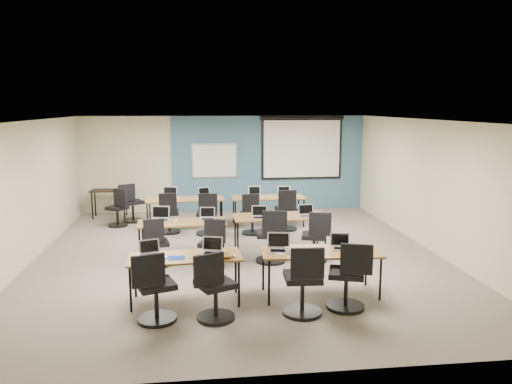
{
  "coord_description": "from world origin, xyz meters",
  "views": [
    {
      "loc": [
        -0.81,
        -9.6,
        2.98
      ],
      "look_at": [
        0.4,
        0.4,
        1.23
      ],
      "focal_mm": 35.0,
      "sensor_mm": 36.0,
      "label": 1
    }
  ],
  "objects": [
    {
      "name": "mouse_6",
      "position": [
        0.81,
        0.14,
        0.74
      ],
      "size": [
        0.07,
        0.1,
        0.03
      ],
      "primitive_type": "ellipsoid",
      "rotation": [
        0.0,
        0.0,
        0.08
      ],
      "color": "white",
      "rests_on": "training_table_mid_right"
    },
    {
      "name": "task_chair_11",
      "position": [
        1.33,
        1.98,
        0.42
      ],
      "size": [
        0.53,
        0.53,
        1.01
      ],
      "rotation": [
        0.0,
        0.0,
        0.06
      ],
      "color": "black",
      "rests_on": "floor"
    },
    {
      "name": "training_table_back_left",
      "position": [
        -1.1,
        2.57,
        0.69
      ],
      "size": [
        1.9,
        0.79,
        0.73
      ],
      "rotation": [
        0.0,
        0.0,
        0.07
      ],
      "color": "olive",
      "rests_on": "floor"
    },
    {
      "name": "task_chair_5",
      "position": [
        -0.54,
        -0.68,
        0.4
      ],
      "size": [
        0.49,
        0.48,
        0.96
      ],
      "rotation": [
        0.0,
        0.0,
        -0.32
      ],
      "color": "black",
      "rests_on": "floor"
    },
    {
      "name": "snack_bowl",
      "position": [
        -0.39,
        -2.4,
        0.76
      ],
      "size": [
        0.22,
        0.22,
        0.05
      ],
      "primitive_type": "imported",
      "rotation": [
        0.0,
        0.0,
        -0.06
      ],
      "color": "olive",
      "rests_on": "training_table_front_left"
    },
    {
      "name": "task_chair_7",
      "position": [
        1.44,
        -0.51,
        0.41
      ],
      "size": [
        0.53,
        0.52,
        1.0
      ],
      "rotation": [
        0.0,
        0.0,
        -0.28
      ],
      "color": "black",
      "rests_on": "floor"
    },
    {
      "name": "task_chair_8",
      "position": [
        -1.47,
        2.03,
        0.41
      ],
      "size": [
        0.51,
        0.51,
        0.99
      ],
      "rotation": [
        0.0,
        0.0,
        0.04
      ],
      "color": "black",
      "rests_on": "floor"
    },
    {
      "name": "mouse_11",
      "position": [
        1.72,
        2.57,
        0.74
      ],
      "size": [
        0.06,
        0.09,
        0.03
      ],
      "primitive_type": "ellipsoid",
      "rotation": [
        0.0,
        0.0,
        0.09
      ],
      "color": "white",
      "rests_on": "training_table_back_right"
    },
    {
      "name": "wall_back",
      "position": [
        0.0,
        4.5,
        1.35
      ],
      "size": [
        8.0,
        0.04,
        2.7
      ],
      "primitive_type": "cube",
      "color": "beige",
      "rests_on": "ground"
    },
    {
      "name": "mouse_7",
      "position": [
        1.58,
        0.11,
        0.74
      ],
      "size": [
        0.07,
        0.1,
        0.04
      ],
      "primitive_type": "ellipsoid",
      "rotation": [
        0.0,
        0.0,
        -0.02
      ],
      "color": "white",
      "rests_on": "training_table_mid_right"
    },
    {
      "name": "laptop_3",
      "position": [
        1.46,
        -2.13,
        0.79
      ],
      "size": [
        0.31,
        0.26,
        0.23
      ],
      "rotation": [
        0.0,
        0.0,
        -0.24
      ],
      "color": "#B4B4C3",
      "rests_on": "training_table_front_right"
    },
    {
      "name": "task_chair_3",
      "position": [
        1.38,
        -2.82,
        0.43
      ],
      "size": [
        0.59,
        0.57,
        1.04
      ],
      "rotation": [
        0.0,
        0.0,
        -0.32
      ],
      "color": "black",
      "rests_on": "floor"
    },
    {
      "name": "training_table_mid_right",
      "position": [
        0.88,
        0.37,
        0.69
      ],
      "size": [
        1.92,
        0.8,
        0.73
      ],
      "rotation": [
        0.0,
        0.0,
        0.04
      ],
      "color": "#9C7542",
      "rests_on": "floor"
    },
    {
      "name": "blue_accent_panel",
      "position": [
        1.25,
        4.47,
        1.35
      ],
      "size": [
        5.5,
        0.04,
        2.7
      ],
      "primitive_type": "cube",
      "color": "#3D5977",
      "rests_on": "wall_back"
    },
    {
      "name": "laptop_5",
      "position": [
        -0.61,
        0.23,
        0.79
      ],
      "size": [
        0.3,
        0.26,
        0.23
      ],
      "rotation": [
        0.0,
        0.0,
        -0.1
      ],
      "color": "#BCBCC1",
      "rests_on": "training_table_mid_left"
    },
    {
      "name": "wall_left",
      "position": [
        -4.0,
        0.0,
        1.35
      ],
      "size": [
        0.04,
        9.0,
        2.7
      ],
      "primitive_type": "cube",
      "color": "beige",
      "rests_on": "ground"
    },
    {
      "name": "ceiling",
      "position": [
        0.0,
        0.0,
        2.7
      ],
      "size": [
        8.0,
        9.0,
        0.02
      ],
      "primitive_type": "cube",
      "color": "white",
      "rests_on": "ground"
    },
    {
      "name": "wall_right",
      "position": [
        4.0,
        0.0,
        1.35
      ],
      "size": [
        0.04,
        9.0,
        2.7
      ],
      "primitive_type": "cube",
      "color": "beige",
      "rests_on": "ground"
    },
    {
      "name": "task_chair_6",
      "position": [
        0.59,
        -0.47,
        0.44
      ],
      "size": [
        0.58,
        0.58,
        1.05
      ],
      "rotation": [
        0.0,
        0.0,
        -0.17
      ],
      "color": "black",
      "rests_on": "floor"
    },
    {
      "name": "wall_front",
      "position": [
        0.0,
        -4.5,
        1.35
      ],
      "size": [
        8.0,
        0.04,
        2.7
      ],
      "primitive_type": "cube",
      "color": "beige",
      "rests_on": "ground"
    },
    {
      "name": "blue_mousepad",
      "position": [
        -1.13,
        -2.32,
        0.73
      ],
      "size": [
        0.26,
        0.22,
        0.01
      ],
      "primitive_type": "cube",
      "rotation": [
        0.0,
        0.0,
        0.03
      ],
      "color": "navy",
      "rests_on": "training_table_front_left"
    },
    {
      "name": "laptop_10",
      "position": [
        0.65,
        2.73,
        0.79
      ],
      "size": [
        0.31,
        0.27,
        0.24
      ],
      "rotation": [
        0.0,
        0.0,
        0.04
      ],
      "color": "#B6B6BE",
      "rests_on": "training_table_back_right"
    },
    {
      "name": "task_chair_0",
      "position": [
        -1.42,
        -2.93,
        0.43
      ],
      "size": [
        0.57,
        0.55,
        1.03
      ],
      "rotation": [
        0.0,
        0.0,
        0.34
      ],
      "color": "black",
      "rests_on": "floor"
    },
    {
      "name": "snack_plate",
      "position": [
        0.46,
        -2.28,
        0.74
      ],
      "size": [
        0.2,
        0.2,
        0.01
      ],
      "primitive_type": "cylinder",
      "rotation": [
        0.0,
        0.0,
        -0.09
      ],
      "color": "white",
      "rests_on": "training_table_front_right"
    },
    {
      "name": "training_table_front_right",
      "position": [
        1.11,
        -2.21,
        0.69
      ],
      "size": [
        1.86,
        0.77,
        0.73
      ],
      "rotation": [
        0.0,
        0.0,
        -0.06
      ],
      "color": "#9C663E",
      "rests_on": "floor"
    },
    {
      "name": "task_chair_2",
      "position": [
        0.68,
        -2.95,
        0.44
      ],
      "size": [
        0.58,
        0.58,
        1.05
      ],
      "rotation": [
        0.0,
        0.0,
        -0.05
      ],
      "color": "black",
      "rests_on": "floor"
    },
    {
      "name": "laptop_11",
      "position": [
        1.4,
        2.65,
        0.79
      ],
      "size": [
        0.31,
        0.27,
        0.24
      ],
      "rotation": [
        0.0,
        0.0,
        -0.02
      ],
      "color": "silver",
      "rests_on": "training_table_back_right"
    },
    {
      "name": "laptop_7",
      "position": [
        1.43,
        0.25,
        0.79
      ],
      "size": [
        0.31,
        0.27,
        0.24
      ],
      "rotation": [
        0.0,
        0.0,
        0.02
      ],
      "color": "silver",
      "rests_on": "training_table_mid_right"
    },
    {
      "name": "utility_table",
      "position": [
        -3.16,
        3.98,
        0.66
      ],
      "size": [
        0.95,
        0.53,
        0.75
      ],
      "rotation": [
        0.0,
        0.0,
        -0.05
      ],
      "color": "black",
      "rests_on": "floor"
    },
    {
      "name": "spare_chair_b",
      "position": [
        -2.76,
        2.86,
        0.4
      ],
      "size": [
        0.55,
        0.48,
        0.97
      ],
      "rotation": [
        0.0,
        0.0,
        -0.61
      ],
      "color": "black",
      "rests_on": "floor"
    },
    {
      "name": "mouse_9",
      "position": [
        -0.32,
        2.5,
        0.74
      ],
      "size": [
        0.07,
        0.1,
        0.03
      ],
      "primitive_type": "ellipsoid",
      "rotation": [
        0.0,
        0.0,
        0.18
      ],
      "color": "white",
      "rests_on": "training_table_back_left"
    },
    {
      "name": "mouse_5",
      "position": [
        -0.35,
        0.03,
        0.74
      ],
      "size": [
        0.06,
        0.09,
        0.03
      ],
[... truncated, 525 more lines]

